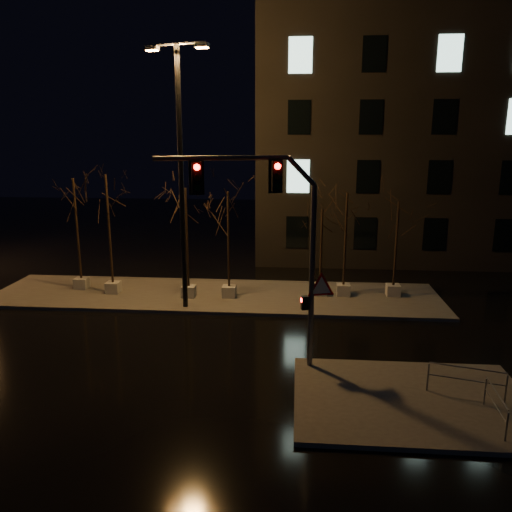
{
  "coord_description": "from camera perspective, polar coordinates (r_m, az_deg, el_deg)",
  "views": [
    {
      "loc": [
        3.97,
        -17.32,
        7.77
      ],
      "look_at": [
        2.27,
        3.24,
        2.8
      ],
      "focal_mm": 35.0,
      "sensor_mm": 36.0,
      "label": 1
    }
  ],
  "objects": [
    {
      "name": "streetlight_main",
      "position": [
        22.02,
        -8.62,
        10.6
      ],
      "size": [
        2.82,
        0.93,
        11.34
      ],
      "rotation": [
        0.0,
        0.0,
        -0.22
      ],
      "color": "black",
      "rests_on": "median"
    },
    {
      "name": "building",
      "position": [
        36.72,
        21.09,
        12.25
      ],
      "size": [
        25.0,
        12.0,
        15.0
      ],
      "primitive_type": "cube",
      "color": "black",
      "rests_on": "ground"
    },
    {
      "name": "tree_4",
      "position": [
        24.07,
        7.52,
        3.1
      ],
      "size": [
        1.8,
        1.8,
        4.35
      ],
      "color": "#A9A79E",
      "rests_on": "median"
    },
    {
      "name": "tree_5",
      "position": [
        24.1,
        10.29,
        4.52
      ],
      "size": [
        1.8,
        1.8,
        5.18
      ],
      "color": "#A9A79E",
      "rests_on": "median"
    },
    {
      "name": "traffic_signal_mast",
      "position": [
        15.79,
        2.59,
        2.63
      ],
      "size": [
        5.59,
        1.65,
        7.05
      ],
      "rotation": [
        0.0,
        0.0,
        0.28
      ],
      "color": "#5A5C62",
      "rests_on": "sidewalk_corner"
    },
    {
      "name": "median",
      "position": [
        24.88,
        -4.7,
        -4.52
      ],
      "size": [
        22.0,
        5.0,
        0.15
      ],
      "primitive_type": "cube",
      "color": "#4A4742",
      "rests_on": "ground"
    },
    {
      "name": "tree_1",
      "position": [
        25.03,
        -16.64,
        5.98
      ],
      "size": [
        1.8,
        1.8,
        6.02
      ],
      "color": "#A9A79E",
      "rests_on": "median"
    },
    {
      "name": "tree_6",
      "position": [
        24.62,
        15.87,
        3.63
      ],
      "size": [
        1.8,
        1.8,
        4.74
      ],
      "color": "#A9A79E",
      "rests_on": "median"
    },
    {
      "name": "sidewalk_corner",
      "position": [
        16.21,
        17.35,
        -15.47
      ],
      "size": [
        7.0,
        5.0,
        0.15
      ],
      "primitive_type": "cube",
      "color": "#4A4742",
      "rests_on": "ground"
    },
    {
      "name": "tree_2",
      "position": [
        23.65,
        -7.99,
        4.9
      ],
      "size": [
        1.8,
        1.8,
        5.42
      ],
      "color": "#A9A79E",
      "rests_on": "median"
    },
    {
      "name": "ground",
      "position": [
        19.39,
        -7.61,
        -10.2
      ],
      "size": [
        90.0,
        90.0,
        0.0
      ],
      "primitive_type": "plane",
      "color": "black",
      "rests_on": "ground"
    },
    {
      "name": "tree_3",
      "position": [
        23.46,
        -3.2,
        4.63
      ],
      "size": [
        1.8,
        1.8,
        5.26
      ],
      "color": "#A9A79E",
      "rests_on": "median"
    },
    {
      "name": "guard_rail_b",
      "position": [
        15.54,
        25.72,
        -14.88
      ],
      "size": [
        0.15,
        1.86,
        0.88
      ],
      "rotation": [
        0.0,
        0.0,
        1.51
      ],
      "color": "#5A5C62",
      "rests_on": "sidewalk_corner"
    },
    {
      "name": "guard_rail_a",
      "position": [
        16.53,
        22.94,
        -12.65
      ],
      "size": [
        2.13,
        0.62,
        0.95
      ],
      "rotation": [
        0.0,
        0.0,
        -0.27
      ],
      "color": "#5A5C62",
      "rests_on": "sidewalk_corner"
    },
    {
      "name": "tree_0",
      "position": [
        26.34,
        -19.99,
        5.67
      ],
      "size": [
        1.8,
        1.8,
        5.78
      ],
      "color": "#A9A79E",
      "rests_on": "median"
    }
  ]
}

